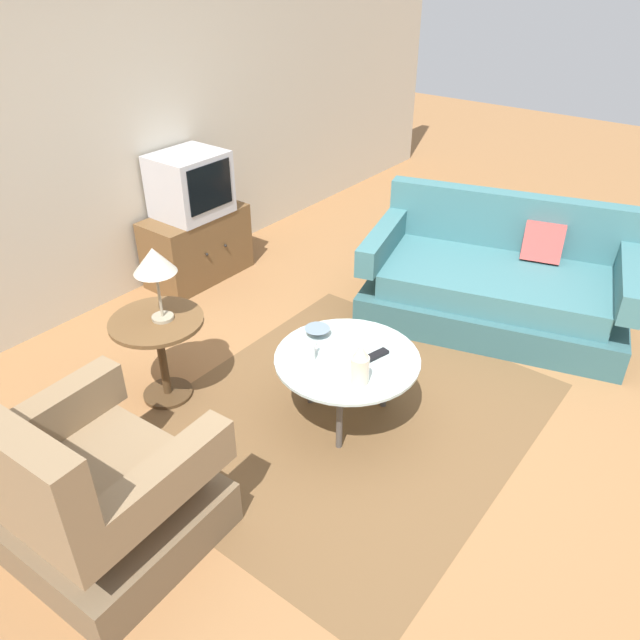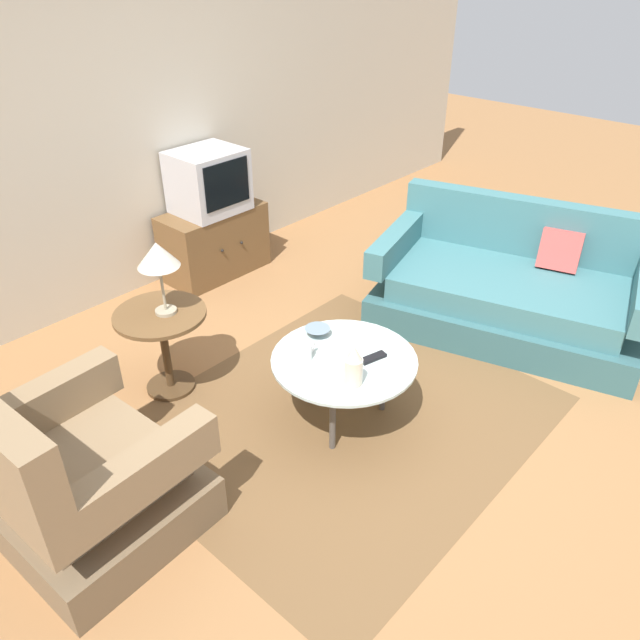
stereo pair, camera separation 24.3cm
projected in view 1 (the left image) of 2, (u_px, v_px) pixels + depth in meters
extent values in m
plane|color=olive|center=(380.00, 418.00, 3.67)|extent=(16.00, 16.00, 0.00)
cube|color=#BCB29E|center=(84.00, 122.00, 4.25)|extent=(9.00, 0.12, 2.70)
cube|color=brown|center=(346.00, 417.00, 3.68)|extent=(2.27, 1.95, 0.00)
cube|color=brown|center=(112.00, 517.00, 2.90)|extent=(0.88, 0.92, 0.24)
cube|color=#846B4C|center=(104.00, 485.00, 2.79)|extent=(0.72, 0.64, 0.18)
cube|color=#846B4C|center=(12.00, 475.00, 2.35)|extent=(0.19, 0.89, 0.55)
cube|color=#846B4C|center=(154.00, 491.00, 2.50)|extent=(0.84, 0.18, 0.21)
cube|color=#846B4C|center=(44.00, 421.00, 2.86)|extent=(0.84, 0.18, 0.21)
cube|color=#325C60|center=(491.00, 306.00, 4.55)|extent=(1.45, 2.03, 0.24)
cube|color=#3D7075|center=(495.00, 281.00, 4.44)|extent=(1.24, 1.72, 0.18)
cube|color=#3D7075|center=(510.00, 220.00, 4.62)|extent=(0.63, 1.80, 0.42)
cube|color=#3D7075|center=(385.00, 238.00, 4.61)|extent=(0.99, 0.40, 0.20)
cube|color=#3D7075|center=(629.00, 278.00, 4.07)|extent=(0.99, 0.40, 0.20)
cube|color=#C64C47|center=(543.00, 242.00, 4.46)|extent=(0.25, 0.32, 0.30)
cylinder|color=#B2C6C1|center=(347.00, 358.00, 3.46)|extent=(0.82, 0.82, 0.02)
cylinder|color=#4C4742|center=(310.00, 374.00, 3.69)|extent=(0.04, 0.04, 0.42)
cylinder|color=#4C4742|center=(339.00, 418.00, 3.36)|extent=(0.04, 0.04, 0.42)
cylinder|color=#4C4742|center=(385.00, 378.00, 3.66)|extent=(0.04, 0.04, 0.42)
cylinder|color=brown|center=(156.00, 321.00, 3.57)|extent=(0.55, 0.55, 0.02)
cylinder|color=#47311C|center=(163.00, 360.00, 3.72)|extent=(0.05, 0.05, 0.53)
cylinder|color=#47311C|center=(168.00, 393.00, 3.85)|extent=(0.30, 0.30, 0.02)
cube|color=brown|center=(197.00, 246.00, 5.06)|extent=(0.85, 0.43, 0.56)
sphere|color=black|center=(207.00, 254.00, 4.86)|extent=(0.02, 0.02, 0.02)
sphere|color=black|center=(226.00, 246.00, 4.99)|extent=(0.02, 0.02, 0.02)
cube|color=#B7B7BC|center=(190.00, 184.00, 4.78)|extent=(0.53, 0.45, 0.48)
cube|color=black|center=(210.00, 187.00, 4.65)|extent=(0.43, 0.01, 0.35)
cylinder|color=#9E937A|center=(163.00, 317.00, 3.57)|extent=(0.13, 0.13, 0.02)
cylinder|color=#9E937A|center=(159.00, 295.00, 3.49)|extent=(0.02, 0.02, 0.28)
cone|color=beige|center=(154.00, 260.00, 3.37)|extent=(0.24, 0.24, 0.15)
cylinder|color=beige|center=(360.00, 370.00, 3.22)|extent=(0.10, 0.10, 0.15)
cone|color=beige|center=(361.00, 351.00, 3.16)|extent=(0.09, 0.09, 0.09)
cylinder|color=white|center=(308.00, 352.00, 3.41)|extent=(0.08, 0.08, 0.10)
torus|color=white|center=(314.00, 347.00, 3.45)|extent=(0.07, 0.01, 0.07)
cone|color=slate|center=(317.00, 332.00, 3.63)|extent=(0.15, 0.15, 0.05)
cube|color=black|center=(376.00, 355.00, 3.45)|extent=(0.16, 0.09, 0.02)
cube|color=#B2B2B7|center=(338.00, 355.00, 3.45)|extent=(0.15, 0.16, 0.02)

